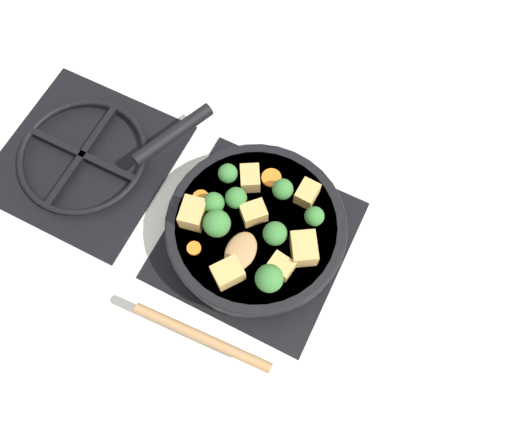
# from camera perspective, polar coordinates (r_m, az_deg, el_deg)

# --- Properties ---
(ground_plane) EXTENTS (2.40, 2.40, 0.00)m
(ground_plane) POSITION_cam_1_polar(r_m,az_deg,el_deg) (0.89, -0.00, -1.88)
(ground_plane) COLOR silver
(front_burner_grate) EXTENTS (0.31, 0.31, 0.03)m
(front_burner_grate) POSITION_cam_1_polar(r_m,az_deg,el_deg) (0.88, -0.00, -1.64)
(front_burner_grate) COLOR black
(front_burner_grate) RESTS_ON ground_plane
(rear_burner_grate) EXTENTS (0.31, 0.31, 0.03)m
(rear_burner_grate) POSITION_cam_1_polar(r_m,az_deg,el_deg) (1.00, -19.04, 7.24)
(rear_burner_grate) COLOR black
(rear_burner_grate) RESTS_ON ground_plane
(skillet_pan) EXTENTS (0.32, 0.40, 0.06)m
(skillet_pan) POSITION_cam_1_polar(r_m,az_deg,el_deg) (0.83, -0.10, -0.50)
(skillet_pan) COLOR black
(skillet_pan) RESTS_ON front_burner_grate
(wooden_spoon) EXTENTS (0.19, 0.22, 0.02)m
(wooden_spoon) POSITION_cam_1_polar(r_m,az_deg,el_deg) (0.77, -4.07, -8.44)
(wooden_spoon) COLOR #A87A4C
(wooden_spoon) RESTS_ON skillet_pan
(tofu_cube_center_large) EXTENTS (0.05, 0.05, 0.03)m
(tofu_cube_center_large) POSITION_cam_1_polar(r_m,az_deg,el_deg) (0.82, -0.68, 5.27)
(tofu_cube_center_large) COLOR tan
(tofu_cube_center_large) RESTS_ON skillet_pan
(tofu_cube_near_handle) EXTENTS (0.05, 0.05, 0.04)m
(tofu_cube_near_handle) POSITION_cam_1_polar(r_m,az_deg,el_deg) (0.80, -7.19, 1.20)
(tofu_cube_near_handle) COLOR tan
(tofu_cube_near_handle) RESTS_ON skillet_pan
(tofu_cube_east_chunk) EXTENTS (0.03, 0.04, 0.03)m
(tofu_cube_east_chunk) POSITION_cam_1_polar(r_m,az_deg,el_deg) (0.77, 2.88, -4.84)
(tofu_cube_east_chunk) COLOR tan
(tofu_cube_east_chunk) RESTS_ON skillet_pan
(tofu_cube_west_chunk) EXTENTS (0.06, 0.06, 0.04)m
(tofu_cube_west_chunk) POSITION_cam_1_polar(r_m,az_deg,el_deg) (0.78, 5.47, -2.81)
(tofu_cube_west_chunk) COLOR tan
(tofu_cube_west_chunk) RESTS_ON skillet_pan
(tofu_cube_back_piece) EXTENTS (0.04, 0.03, 0.03)m
(tofu_cube_back_piece) POSITION_cam_1_polar(r_m,az_deg,el_deg) (0.82, 5.86, 3.48)
(tofu_cube_back_piece) COLOR tan
(tofu_cube_back_piece) RESTS_ON skillet_pan
(tofu_cube_front_piece) EXTENTS (0.05, 0.05, 0.03)m
(tofu_cube_front_piece) POSITION_cam_1_polar(r_m,az_deg,el_deg) (0.80, -0.27, 1.27)
(tofu_cube_front_piece) COLOR tan
(tofu_cube_front_piece) RESTS_ON skillet_pan
(tofu_cube_mid_small) EXTENTS (0.06, 0.05, 0.04)m
(tofu_cube_mid_small) POSITION_cam_1_polar(r_m,az_deg,el_deg) (0.77, -3.23, -5.59)
(tofu_cube_mid_small) COLOR tan
(tofu_cube_mid_small) RESTS_ON skillet_pan
(broccoli_floret_near_spoon) EXTENTS (0.03, 0.03, 0.04)m
(broccoli_floret_near_spoon) POSITION_cam_1_polar(r_m,az_deg,el_deg) (0.81, 3.07, 3.97)
(broccoli_floret_near_spoon) COLOR #709956
(broccoli_floret_near_spoon) RESTS_ON skillet_pan
(broccoli_floret_center_top) EXTENTS (0.04, 0.04, 0.04)m
(broccoli_floret_center_top) POSITION_cam_1_polar(r_m,az_deg,el_deg) (0.80, -2.29, 2.98)
(broccoli_floret_center_top) COLOR #709956
(broccoli_floret_center_top) RESTS_ON skillet_pan
(broccoli_floret_east_rim) EXTENTS (0.03, 0.03, 0.04)m
(broccoli_floret_east_rim) POSITION_cam_1_polar(r_m,az_deg,el_deg) (0.82, -3.23, 5.77)
(broccoli_floret_east_rim) COLOR #709956
(broccoli_floret_east_rim) RESTS_ON skillet_pan
(broccoli_floret_west_rim) EXTENTS (0.04, 0.04, 0.05)m
(broccoli_floret_west_rim) POSITION_cam_1_polar(r_m,az_deg,el_deg) (0.78, 2.19, -1.11)
(broccoli_floret_west_rim) COLOR #709956
(broccoli_floret_west_rim) RESTS_ON skillet_pan
(broccoli_floret_north_edge) EXTENTS (0.04, 0.04, 0.04)m
(broccoli_floret_north_edge) POSITION_cam_1_polar(r_m,az_deg,el_deg) (0.80, -4.86, 2.39)
(broccoli_floret_north_edge) COLOR #709956
(broccoli_floret_north_edge) RESTS_ON skillet_pan
(broccoli_floret_south_cluster) EXTENTS (0.04, 0.04, 0.05)m
(broccoli_floret_south_cluster) POSITION_cam_1_polar(r_m,az_deg,el_deg) (0.75, 1.52, -6.24)
(broccoli_floret_south_cluster) COLOR #709956
(broccoli_floret_south_cluster) RESTS_ON skillet_pan
(broccoli_floret_mid_floret) EXTENTS (0.03, 0.03, 0.04)m
(broccoli_floret_mid_floret) POSITION_cam_1_polar(r_m,az_deg,el_deg) (0.80, 6.67, 0.86)
(broccoli_floret_mid_floret) COLOR #709956
(broccoli_floret_mid_floret) RESTS_ON skillet_pan
(broccoli_floret_small_inner) EXTENTS (0.04, 0.04, 0.05)m
(broccoli_floret_small_inner) POSITION_cam_1_polar(r_m,az_deg,el_deg) (0.78, -4.50, 0.05)
(broccoli_floret_small_inner) COLOR #709956
(broccoli_floret_small_inner) RESTS_ON skillet_pan
(carrot_slice_orange_thin) EXTENTS (0.03, 0.03, 0.01)m
(carrot_slice_orange_thin) POSITION_cam_1_polar(r_m,az_deg,el_deg) (0.83, -6.32, 3.01)
(carrot_slice_orange_thin) COLOR orange
(carrot_slice_orange_thin) RESTS_ON skillet_pan
(carrot_slice_near_center) EXTENTS (0.03, 0.03, 0.01)m
(carrot_slice_near_center) POSITION_cam_1_polar(r_m,az_deg,el_deg) (0.84, 1.77, 5.30)
(carrot_slice_near_center) COLOR orange
(carrot_slice_near_center) RESTS_ON skillet_pan
(carrot_slice_edge_slice) EXTENTS (0.02, 0.02, 0.01)m
(carrot_slice_edge_slice) POSITION_cam_1_polar(r_m,az_deg,el_deg) (0.80, -7.10, -2.77)
(carrot_slice_edge_slice) COLOR orange
(carrot_slice_edge_slice) RESTS_ON skillet_pan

